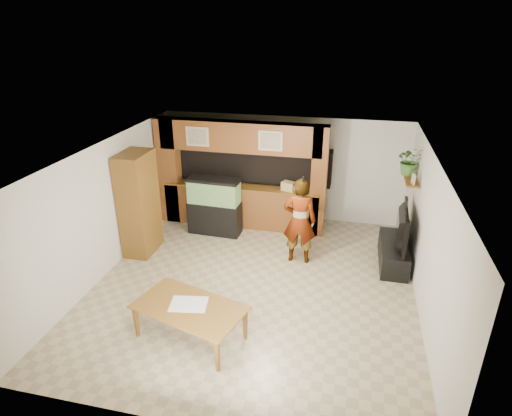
% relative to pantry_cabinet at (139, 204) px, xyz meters
% --- Properties ---
extents(floor, '(6.50, 6.50, 0.00)m').
position_rel_pantry_cabinet_xyz_m(floor, '(2.70, -0.79, -1.11)').
color(floor, tan).
rests_on(floor, ground).
extents(ceiling, '(6.50, 6.50, 0.00)m').
position_rel_pantry_cabinet_xyz_m(ceiling, '(2.70, -0.79, 1.49)').
color(ceiling, white).
rests_on(ceiling, wall_back).
extents(wall_back, '(6.00, 0.00, 6.00)m').
position_rel_pantry_cabinet_xyz_m(wall_back, '(2.70, 2.46, 0.19)').
color(wall_back, beige).
rests_on(wall_back, floor).
extents(wall_left, '(0.00, 6.50, 6.50)m').
position_rel_pantry_cabinet_xyz_m(wall_left, '(-0.30, -0.79, 0.19)').
color(wall_left, beige).
rests_on(wall_left, floor).
extents(wall_right, '(0.00, 6.50, 6.50)m').
position_rel_pantry_cabinet_xyz_m(wall_right, '(5.70, -0.79, 0.19)').
color(wall_right, beige).
rests_on(wall_right, floor).
extents(partition, '(4.20, 0.99, 2.60)m').
position_rel_pantry_cabinet_xyz_m(partition, '(1.75, 1.85, 0.20)').
color(partition, brown).
rests_on(partition, floor).
extents(wall_clock, '(0.05, 0.25, 0.25)m').
position_rel_pantry_cabinet_xyz_m(wall_clock, '(-0.27, 0.21, 0.79)').
color(wall_clock, black).
rests_on(wall_clock, wall_left).
extents(wall_shelf, '(0.25, 0.90, 0.04)m').
position_rel_pantry_cabinet_xyz_m(wall_shelf, '(5.55, 1.16, 0.59)').
color(wall_shelf, brown).
rests_on(wall_shelf, wall_right).
extents(pantry_cabinet, '(0.56, 0.91, 2.23)m').
position_rel_pantry_cabinet_xyz_m(pantry_cabinet, '(0.00, 0.00, 0.00)').
color(pantry_cabinet, brown).
rests_on(pantry_cabinet, floor).
extents(trash_can, '(0.31, 0.31, 0.56)m').
position_rel_pantry_cabinet_xyz_m(trash_can, '(0.10, 0.01, -0.83)').
color(trash_can, '#B2B2B7').
rests_on(trash_can, floor).
extents(aquarium, '(1.23, 0.46, 1.37)m').
position_rel_pantry_cabinet_xyz_m(aquarium, '(1.29, 1.16, -0.45)').
color(aquarium, black).
rests_on(aquarium, floor).
extents(tv_stand, '(0.53, 1.46, 0.49)m').
position_rel_pantry_cabinet_xyz_m(tv_stand, '(5.35, 0.61, -0.87)').
color(tv_stand, black).
rests_on(tv_stand, floor).
extents(television, '(0.26, 1.38, 0.79)m').
position_rel_pantry_cabinet_xyz_m(television, '(5.35, 0.61, -0.23)').
color(television, black).
rests_on(television, tv_stand).
extents(photo_frame, '(0.06, 0.16, 0.21)m').
position_rel_pantry_cabinet_xyz_m(photo_frame, '(5.55, 0.83, 0.71)').
color(photo_frame, tan).
rests_on(photo_frame, wall_shelf).
extents(potted_plant, '(0.63, 0.57, 0.62)m').
position_rel_pantry_cabinet_xyz_m(potted_plant, '(5.52, 1.39, 0.92)').
color(potted_plant, '#3B6A2A').
rests_on(potted_plant, wall_shelf).
extents(person, '(0.69, 0.47, 1.85)m').
position_rel_pantry_cabinet_xyz_m(person, '(3.40, 0.31, -0.19)').
color(person, '#A07F57').
rests_on(person, floor).
extents(microphone, '(0.03, 0.09, 0.15)m').
position_rel_pantry_cabinet_xyz_m(microphone, '(3.45, 0.15, 0.78)').
color(microphone, black).
rests_on(microphone, person).
extents(dining_table, '(1.92, 1.40, 0.61)m').
position_rel_pantry_cabinet_xyz_m(dining_table, '(2.04, -2.51, -0.81)').
color(dining_table, brown).
rests_on(dining_table, floor).
extents(newspaper_a, '(0.64, 0.51, 0.01)m').
position_rel_pantry_cabinet_xyz_m(newspaper_a, '(2.02, -2.43, -0.50)').
color(newspaper_a, silver).
rests_on(newspaper_a, dining_table).
extents(counter_box, '(0.36, 0.30, 0.21)m').
position_rel_pantry_cabinet_xyz_m(counter_box, '(2.96, 1.66, 0.03)').
color(counter_box, tan).
rests_on(counter_box, partition).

